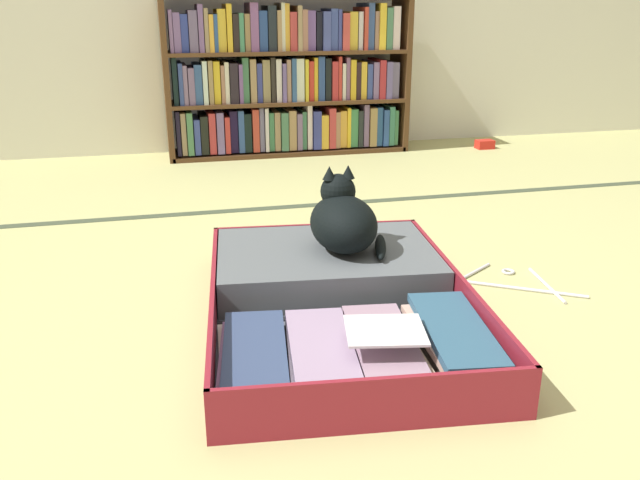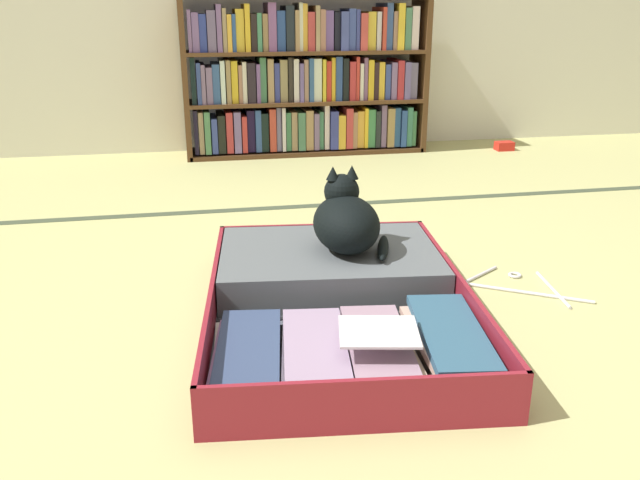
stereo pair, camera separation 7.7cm
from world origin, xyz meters
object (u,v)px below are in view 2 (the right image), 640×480
object	(u,v)px
bookshelf	(305,79)
clothes_hanger	(512,285)
black_cat	(346,221)
small_red_pouch	(504,146)
open_suitcase	(336,294)

from	to	relation	value
bookshelf	clothes_hanger	xyz separation A→B (m)	(0.28, -2.02, -0.41)
black_cat	small_red_pouch	world-z (taller)	black_cat
black_cat	clothes_hanger	size ratio (longest dim) A/B	0.69
bookshelf	black_cat	bearing A→B (deg)	-96.25
open_suitcase	small_red_pouch	world-z (taller)	open_suitcase
bookshelf	black_cat	xyz separation A→B (m)	(-0.21, -1.93, -0.20)
open_suitcase	small_red_pouch	xyz separation A→B (m)	(1.42, 1.91, -0.03)
bookshelf	small_red_pouch	xyz separation A→B (m)	(1.15, -0.17, -0.39)
open_suitcase	clothes_hanger	distance (m)	0.56
black_cat	clothes_hanger	xyz separation A→B (m)	(0.49, -0.10, -0.20)
bookshelf	clothes_hanger	bearing A→B (deg)	-82.05
small_red_pouch	black_cat	bearing A→B (deg)	-127.75
bookshelf	open_suitcase	bearing A→B (deg)	-97.45
open_suitcase	clothes_hanger	size ratio (longest dim) A/B	2.60
open_suitcase	bookshelf	bearing A→B (deg)	82.55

